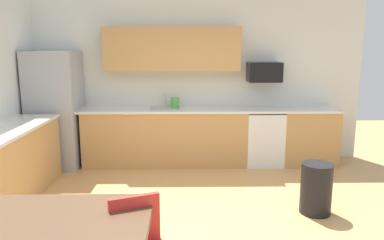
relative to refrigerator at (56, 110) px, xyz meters
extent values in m
plane|color=tan|center=(2.18, -2.22, -0.93)|extent=(12.00, 12.00, 0.00)
cube|color=silver|center=(2.18, 0.43, 0.42)|extent=(5.80, 0.10, 2.70)
cube|color=tan|center=(1.76, 0.08, -0.48)|extent=(2.66, 0.60, 0.90)
cube|color=tan|center=(4.13, 0.08, -0.48)|extent=(0.89, 0.60, 0.90)
cube|color=tan|center=(-0.12, -1.42, -0.48)|extent=(0.60, 2.00, 0.90)
cube|color=silver|center=(2.18, 0.08, -0.01)|extent=(4.80, 0.64, 0.04)
cube|color=silver|center=(-0.12, -1.42, -0.01)|extent=(0.64, 2.00, 0.04)
cube|color=tan|center=(1.88, 0.21, 0.97)|extent=(2.20, 0.34, 0.70)
cube|color=#9EA0A5|center=(0.00, 0.00, 0.00)|extent=(0.76, 0.70, 1.86)
cube|color=white|center=(3.39, 0.08, -0.49)|extent=(0.60, 0.60, 0.88)
cube|color=black|center=(3.39, 0.08, -0.04)|extent=(0.60, 0.60, 0.03)
cube|color=black|center=(3.39, 0.18, 0.59)|extent=(0.54, 0.36, 0.32)
cube|color=#A5A8AD|center=(1.75, 0.08, -0.05)|extent=(0.48, 0.40, 0.14)
cylinder|color=#B2B5BA|center=(1.75, 0.26, 0.11)|extent=(0.02, 0.02, 0.24)
cube|color=brown|center=(1.15, -3.53, -0.20)|extent=(1.40, 0.90, 0.06)
cube|color=red|center=(1.72, -3.35, -0.28)|extent=(0.37, 0.17, 0.40)
cylinder|color=black|center=(3.62, -1.84, -0.63)|extent=(0.36, 0.36, 0.60)
cylinder|color=#4CA54C|center=(1.92, 0.13, 0.09)|extent=(0.14, 0.14, 0.20)
camera|label=1|loc=(2.11, -5.90, 0.98)|focal=34.56mm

